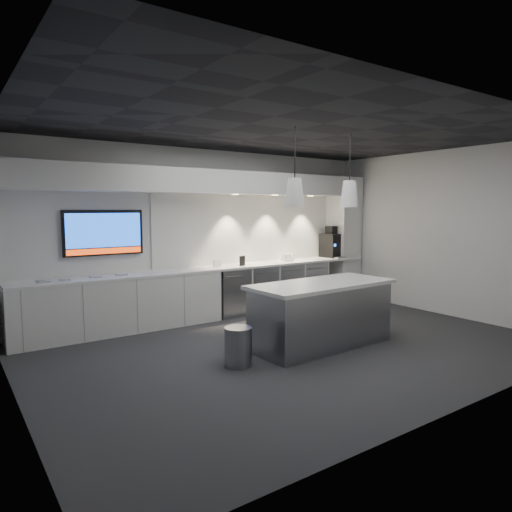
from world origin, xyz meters
TOP-DOWN VIEW (x-y plane):
  - floor at (0.00, 0.00)m, footprint 7.00×7.00m
  - ceiling at (0.00, 0.00)m, footprint 7.00×7.00m
  - wall_back at (0.00, 2.50)m, footprint 7.00×0.00m
  - wall_front at (0.00, -2.50)m, footprint 7.00×0.00m
  - wall_left at (-3.50, 0.00)m, footprint 0.00×7.00m
  - wall_right at (3.50, 0.00)m, footprint 0.00×7.00m
  - back_counter at (0.00, 2.17)m, footprint 6.80×0.65m
  - left_base_cabinets at (-1.75, 2.17)m, footprint 3.30×0.63m
  - fridge_unit_a at (0.25, 2.17)m, footprint 0.60×0.61m
  - fridge_unit_b at (0.88, 2.17)m, footprint 0.60×0.61m
  - fridge_unit_c at (1.51, 2.17)m, footprint 0.60×0.61m
  - fridge_unit_d at (2.14, 2.17)m, footprint 0.60×0.61m
  - backsplash at (1.20, 2.48)m, footprint 4.60×0.03m
  - soffit at (0.00, 2.20)m, footprint 6.90×0.60m
  - column at (3.20, 2.20)m, footprint 0.55×0.55m
  - wall_tv at (-1.90, 2.45)m, footprint 1.25×0.07m
  - island at (0.33, -0.20)m, footprint 2.17×0.99m
  - bin at (-1.09, -0.22)m, footprint 0.42×0.42m
  - coffee_machine at (2.85, 2.20)m, footprint 0.38×0.55m
  - sign_black at (0.48, 2.08)m, footprint 0.14×0.06m
  - sign_white at (-0.02, 2.14)m, footprint 0.18×0.07m
  - cup_cluster at (1.62, 2.17)m, footprint 0.25×0.16m
  - tray_a at (-2.87, 2.14)m, footprint 0.18×0.18m
  - tray_b at (-2.57, 2.16)m, footprint 0.19×0.19m
  - tray_c at (-2.13, 2.17)m, footprint 0.18×0.18m
  - tray_d at (-1.73, 2.17)m, footprint 0.17×0.17m
  - pendant_left at (-0.18, -0.20)m, footprint 0.27×0.27m
  - pendant_right at (0.84, -0.20)m, footprint 0.27×0.27m

SIDE VIEW (x-z plane):
  - floor at x=0.00m, z-range 0.00..0.00m
  - bin at x=-1.09m, z-range 0.00..0.48m
  - fridge_unit_a at x=0.25m, z-range 0.00..0.85m
  - fridge_unit_b at x=0.88m, z-range 0.00..0.85m
  - fridge_unit_c at x=1.51m, z-range 0.00..0.85m
  - fridge_unit_d at x=2.14m, z-range 0.00..0.85m
  - left_base_cabinets at x=-1.75m, z-range 0.00..0.86m
  - island at x=0.33m, z-range 0.00..0.91m
  - back_counter at x=0.00m, z-range 0.86..0.90m
  - tray_a at x=-2.87m, z-range 0.90..0.92m
  - tray_b at x=-2.57m, z-range 0.90..0.92m
  - tray_c at x=-2.13m, z-range 0.90..0.92m
  - tray_d at x=-1.73m, z-range 0.90..0.92m
  - cup_cluster at x=1.62m, z-range 0.90..1.04m
  - sign_white at x=-0.02m, z-range 0.90..1.04m
  - sign_black at x=0.48m, z-range 0.90..1.08m
  - coffee_machine at x=2.85m, z-range 0.84..1.51m
  - column at x=3.20m, z-range 0.00..2.60m
  - wall_back at x=0.00m, z-range -2.00..5.00m
  - wall_front at x=0.00m, z-range -2.00..5.00m
  - wall_left at x=-3.50m, z-range -2.00..5.00m
  - wall_right at x=3.50m, z-range -2.00..5.00m
  - backsplash at x=1.20m, z-range 0.90..2.20m
  - wall_tv at x=-1.90m, z-range 1.20..1.92m
  - pendant_left at x=-0.18m, z-range 1.61..2.69m
  - pendant_right at x=0.84m, z-range 1.61..2.69m
  - soffit at x=0.00m, z-range 2.20..2.60m
  - ceiling at x=0.00m, z-range 3.00..3.00m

